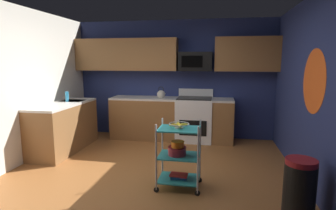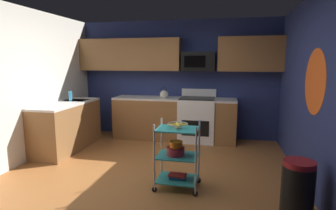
{
  "view_description": "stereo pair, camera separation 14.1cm",
  "coord_description": "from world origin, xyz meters",
  "px_view_note": "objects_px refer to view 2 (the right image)",
  "views": [
    {
      "loc": [
        0.99,
        -3.69,
        1.71
      ],
      "look_at": [
        0.25,
        0.34,
        1.05
      ],
      "focal_mm": 29.23,
      "sensor_mm": 36.0,
      "label": 1
    },
    {
      "loc": [
        1.12,
        -3.66,
        1.71
      ],
      "look_at": [
        0.25,
        0.34,
        1.05
      ],
      "focal_mm": 29.23,
      "sensor_mm": 36.0,
      "label": 2
    }
  ],
  "objects_px": {
    "mixing_bowl_large": "(176,151)",
    "mixing_bowl_small": "(176,144)",
    "oven_range": "(197,119)",
    "kettle": "(164,94)",
    "trash_can": "(297,190)",
    "rolling_cart": "(178,156)",
    "fruit_bowl": "(178,125)",
    "dish_soap_bottle": "(70,96)",
    "book_stack": "(177,176)",
    "microwave": "(199,62)"
  },
  "relations": [
    {
      "from": "mixing_bowl_large",
      "to": "mixing_bowl_small",
      "type": "relative_size",
      "value": 1.38
    },
    {
      "from": "oven_range",
      "to": "kettle",
      "type": "height_order",
      "value": "kettle"
    },
    {
      "from": "mixing_bowl_small",
      "to": "trash_can",
      "type": "xyz_separation_m",
      "value": [
        1.42,
        -0.45,
        -0.29
      ]
    },
    {
      "from": "trash_can",
      "to": "mixing_bowl_small",
      "type": "bearing_deg",
      "value": 162.59
    },
    {
      "from": "rolling_cart",
      "to": "mixing_bowl_large",
      "type": "distance_m",
      "value": 0.07
    },
    {
      "from": "rolling_cart",
      "to": "fruit_bowl",
      "type": "bearing_deg",
      "value": 165.96
    },
    {
      "from": "mixing_bowl_large",
      "to": "trash_can",
      "type": "distance_m",
      "value": 1.51
    },
    {
      "from": "oven_range",
      "to": "dish_soap_bottle",
      "type": "xyz_separation_m",
      "value": [
        -2.43,
        -0.91,
        0.54
      ]
    },
    {
      "from": "mixing_bowl_small",
      "to": "kettle",
      "type": "height_order",
      "value": "kettle"
    },
    {
      "from": "fruit_bowl",
      "to": "kettle",
      "type": "xyz_separation_m",
      "value": [
        -0.72,
        2.29,
        0.12
      ]
    },
    {
      "from": "book_stack",
      "to": "trash_can",
      "type": "xyz_separation_m",
      "value": [
        1.4,
        -0.46,
        0.17
      ]
    },
    {
      "from": "rolling_cart",
      "to": "mixing_bowl_large",
      "type": "xyz_separation_m",
      "value": [
        -0.03,
        0.0,
        0.07
      ]
    },
    {
      "from": "mixing_bowl_large",
      "to": "dish_soap_bottle",
      "type": "xyz_separation_m",
      "value": [
        -2.4,
        1.39,
        0.5
      ]
    },
    {
      "from": "book_stack",
      "to": "dish_soap_bottle",
      "type": "bearing_deg",
      "value": 150.23
    },
    {
      "from": "oven_range",
      "to": "kettle",
      "type": "distance_m",
      "value": 0.9
    },
    {
      "from": "kettle",
      "to": "oven_range",
      "type": "bearing_deg",
      "value": 0.3
    },
    {
      "from": "book_stack",
      "to": "kettle",
      "type": "relative_size",
      "value": 0.93
    },
    {
      "from": "rolling_cart",
      "to": "book_stack",
      "type": "height_order",
      "value": "rolling_cart"
    },
    {
      "from": "microwave",
      "to": "fruit_bowl",
      "type": "relative_size",
      "value": 2.57
    },
    {
      "from": "fruit_bowl",
      "to": "book_stack",
      "type": "xyz_separation_m",
      "value": [
        0.0,
        -0.0,
        -0.72
      ]
    },
    {
      "from": "kettle",
      "to": "trash_can",
      "type": "xyz_separation_m",
      "value": [
        2.13,
        -2.75,
        -0.67
      ]
    },
    {
      "from": "book_stack",
      "to": "dish_soap_bottle",
      "type": "distance_m",
      "value": 2.92
    },
    {
      "from": "kettle",
      "to": "mixing_bowl_large",
      "type": "bearing_deg",
      "value": -73.11
    },
    {
      "from": "rolling_cart",
      "to": "kettle",
      "type": "xyz_separation_m",
      "value": [
        -0.72,
        2.29,
        0.54
      ]
    },
    {
      "from": "mixing_bowl_small",
      "to": "dish_soap_bottle",
      "type": "xyz_separation_m",
      "value": [
        -2.41,
        1.4,
        0.4
      ]
    },
    {
      "from": "oven_range",
      "to": "book_stack",
      "type": "height_order",
      "value": "oven_range"
    },
    {
      "from": "rolling_cart",
      "to": "trash_can",
      "type": "bearing_deg",
      "value": -18.17
    },
    {
      "from": "fruit_bowl",
      "to": "dish_soap_bottle",
      "type": "bearing_deg",
      "value": 150.23
    },
    {
      "from": "mixing_bowl_large",
      "to": "microwave",
      "type": "bearing_deg",
      "value": 89.21
    },
    {
      "from": "rolling_cart",
      "to": "dish_soap_bottle",
      "type": "distance_m",
      "value": 2.85
    },
    {
      "from": "mixing_bowl_small",
      "to": "microwave",
      "type": "bearing_deg",
      "value": 89.43
    },
    {
      "from": "microwave",
      "to": "trash_can",
      "type": "distance_m",
      "value": 3.47
    },
    {
      "from": "oven_range",
      "to": "mixing_bowl_large",
      "type": "distance_m",
      "value": 2.3
    },
    {
      "from": "microwave",
      "to": "dish_soap_bottle",
      "type": "bearing_deg",
      "value": -157.3
    },
    {
      "from": "microwave",
      "to": "dish_soap_bottle",
      "type": "xyz_separation_m",
      "value": [
        -2.43,
        -1.02,
        -0.68
      ]
    },
    {
      "from": "kettle",
      "to": "microwave",
      "type": "bearing_deg",
      "value": 8.46
    },
    {
      "from": "fruit_bowl",
      "to": "mixing_bowl_small",
      "type": "height_order",
      "value": "fruit_bowl"
    },
    {
      "from": "fruit_bowl",
      "to": "mixing_bowl_small",
      "type": "bearing_deg",
      "value": -137.46
    },
    {
      "from": "rolling_cart",
      "to": "trash_can",
      "type": "relative_size",
      "value": 1.39
    },
    {
      "from": "mixing_bowl_large",
      "to": "mixing_bowl_small",
      "type": "bearing_deg",
      "value": -58.9
    },
    {
      "from": "mixing_bowl_large",
      "to": "kettle",
      "type": "relative_size",
      "value": 0.95
    },
    {
      "from": "trash_can",
      "to": "fruit_bowl",
      "type": "bearing_deg",
      "value": 161.83
    },
    {
      "from": "rolling_cart",
      "to": "oven_range",
      "type": "bearing_deg",
      "value": 89.8
    },
    {
      "from": "oven_range",
      "to": "microwave",
      "type": "height_order",
      "value": "microwave"
    },
    {
      "from": "oven_range",
      "to": "mixing_bowl_small",
      "type": "bearing_deg",
      "value": -90.61
    },
    {
      "from": "trash_can",
      "to": "mixing_bowl_large",
      "type": "bearing_deg",
      "value": 162.14
    },
    {
      "from": "fruit_bowl",
      "to": "mixing_bowl_large",
      "type": "height_order",
      "value": "fruit_bowl"
    },
    {
      "from": "microwave",
      "to": "trash_can",
      "type": "relative_size",
      "value": 1.06
    },
    {
      "from": "oven_range",
      "to": "kettle",
      "type": "bearing_deg",
      "value": -179.7
    },
    {
      "from": "mixing_bowl_large",
      "to": "dish_soap_bottle",
      "type": "height_order",
      "value": "dish_soap_bottle"
    }
  ]
}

